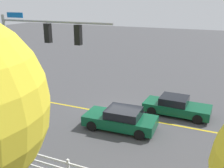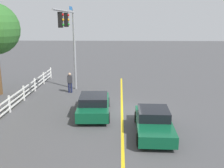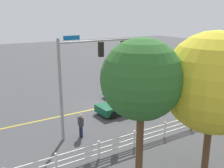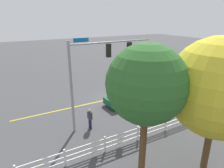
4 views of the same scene
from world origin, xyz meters
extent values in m
plane|color=#444447|center=(0.00, 0.00, 0.00)|extent=(120.00, 120.00, 0.00)
cube|color=gold|center=(-4.00, 0.00, 0.00)|extent=(28.00, 0.16, 0.01)
cylinder|color=gray|center=(5.72, 4.05, 3.42)|extent=(0.20, 0.20, 6.84)
cylinder|color=gray|center=(2.34, 4.05, 6.54)|extent=(6.76, 0.12, 0.12)
cube|color=#0C59B2|center=(4.82, 4.07, 6.82)|extent=(1.10, 0.03, 0.28)
cube|color=black|center=(2.71, 4.05, 5.94)|extent=(0.32, 0.28, 1.00)
sphere|color=red|center=(2.71, 3.90, 6.26)|extent=(0.17, 0.17, 0.17)
sphere|color=orange|center=(2.71, 3.90, 5.94)|extent=(0.17, 0.17, 0.17)
sphere|color=#148C19|center=(2.71, 3.90, 5.62)|extent=(0.17, 0.17, 0.17)
cube|color=black|center=(0.87, 4.05, 5.94)|extent=(0.32, 0.28, 1.00)
sphere|color=red|center=(0.87, 3.90, 6.26)|extent=(0.17, 0.17, 0.17)
sphere|color=orange|center=(0.87, 3.90, 5.94)|extent=(0.17, 0.17, 0.17)
sphere|color=#148C19|center=(0.87, 3.90, 5.62)|extent=(0.17, 0.17, 0.17)
cube|color=#0C4C2D|center=(-0.53, 1.82, 0.53)|extent=(4.48, 2.11, 0.62)
cube|color=black|center=(-0.75, 1.81, 1.09)|extent=(2.12, 1.81, 0.50)
cylinder|color=black|center=(0.92, 2.78, 0.32)|extent=(0.65, 0.25, 0.64)
cylinder|color=black|center=(1.00, 0.99, 0.32)|extent=(0.65, 0.25, 0.64)
cylinder|color=black|center=(-2.07, 2.64, 0.32)|extent=(0.65, 0.25, 0.64)
cylinder|color=black|center=(-1.99, 0.85, 0.32)|extent=(0.65, 0.25, 0.64)
cube|color=#0C4C2D|center=(-3.35, -1.66, 0.51)|extent=(4.51, 1.92, 0.58)
cube|color=black|center=(-3.12, -1.67, 1.05)|extent=(1.85, 1.68, 0.50)
cylinder|color=black|center=(-4.89, -2.47, 0.32)|extent=(0.65, 0.24, 0.64)
cylinder|color=black|center=(-4.85, -0.78, 0.32)|extent=(0.65, 0.24, 0.64)
cylinder|color=black|center=(-1.85, -2.55, 0.32)|extent=(0.65, 0.24, 0.64)
cylinder|color=black|center=(-1.81, -0.85, 0.32)|extent=(0.65, 0.24, 0.64)
cylinder|color=#191E3F|center=(4.52, 4.22, 0.42)|extent=(0.16, 0.16, 0.85)
cylinder|color=#191E3F|center=(4.51, 4.42, 0.42)|extent=(0.16, 0.16, 0.85)
cube|color=#333338|center=(4.52, 4.32, 1.16)|extent=(0.27, 0.41, 0.62)
sphere|color=tan|center=(4.52, 4.32, 1.58)|extent=(0.22, 0.22, 0.22)
cube|color=white|center=(-0.40, 7.38, 0.57)|extent=(0.10, 0.10, 1.15)
cube|color=white|center=(2.20, 7.38, 0.57)|extent=(0.10, 0.10, 1.15)
cube|color=white|center=(4.80, 7.38, 0.57)|extent=(0.10, 0.10, 1.15)
cube|color=white|center=(7.40, 7.38, 0.57)|extent=(0.10, 0.10, 1.15)
cube|color=white|center=(10.00, 7.38, 0.57)|extent=(0.10, 0.10, 1.15)
camera|label=1|loc=(-5.99, 15.36, 7.59)|focal=41.86mm
camera|label=2|loc=(-16.35, 0.16, 5.94)|focal=41.57mm
camera|label=3|loc=(11.19, 19.20, 8.24)|focal=40.93mm
camera|label=4|loc=(9.60, 16.92, 8.36)|focal=31.60mm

